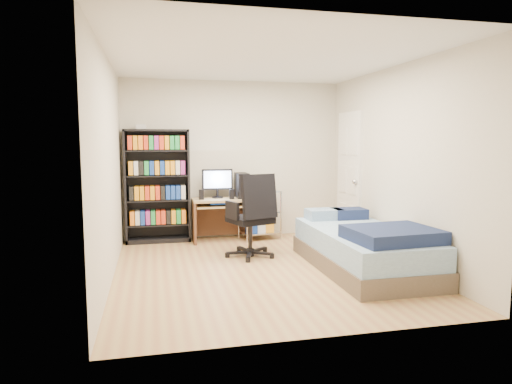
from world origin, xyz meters
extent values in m
cube|color=tan|center=(0.00, 0.00, -0.02)|extent=(3.50, 4.00, 0.04)
cube|color=silver|center=(0.00, 0.00, 2.52)|extent=(3.50, 4.00, 0.04)
cube|color=beige|center=(0.00, 2.02, 1.25)|extent=(3.50, 0.04, 2.50)
cube|color=beige|center=(0.00, -2.02, 1.25)|extent=(3.50, 0.04, 2.50)
cube|color=beige|center=(-1.77, 0.00, 1.25)|extent=(0.04, 4.00, 2.50)
cube|color=beige|center=(1.77, 0.00, 1.25)|extent=(0.04, 4.00, 2.50)
cube|color=black|center=(-1.21, 1.84, 0.86)|extent=(0.97, 0.32, 1.73)
cube|color=black|center=(-1.21, 1.84, 0.27)|extent=(0.91, 0.30, 0.02)
cube|color=red|center=(-1.21, 1.83, 0.39)|extent=(0.84, 0.26, 0.21)
cube|color=black|center=(-1.21, 1.84, 0.65)|extent=(0.91, 0.30, 0.02)
cube|color=#163B9E|center=(-1.21, 1.83, 0.77)|extent=(0.84, 0.26, 0.21)
cube|color=black|center=(-1.21, 1.84, 1.03)|extent=(0.91, 0.30, 0.02)
cube|color=orange|center=(-1.21, 1.83, 1.15)|extent=(0.84, 0.26, 0.21)
cube|color=black|center=(-1.21, 1.84, 1.40)|extent=(0.91, 0.30, 0.02)
cube|color=#1E8D40|center=(-1.21, 1.83, 1.53)|extent=(0.84, 0.26, 0.21)
cube|color=silver|center=(-1.43, 1.84, 1.76)|extent=(0.15, 0.14, 0.07)
cube|color=tan|center=(-0.25, 1.68, 0.65)|extent=(0.89, 0.49, 0.04)
cube|color=#36281D|center=(-0.68, 1.68, 0.31)|extent=(0.04, 0.49, 0.63)
cube|color=#36281D|center=(0.17, 1.68, 0.31)|extent=(0.04, 0.49, 0.63)
cube|color=#36281D|center=(-0.25, 1.91, 0.33)|extent=(0.85, 0.03, 0.58)
cube|color=tan|center=(-0.25, 1.61, 0.56)|extent=(0.80, 0.40, 0.02)
cube|color=black|center=(-0.25, 1.59, 0.58)|extent=(0.39, 0.13, 0.02)
cube|color=black|center=(-0.30, 1.78, 0.96)|extent=(0.48, 0.04, 0.32)
cube|color=silver|center=(-0.30, 1.75, 0.96)|extent=(0.43, 0.01, 0.27)
cube|color=black|center=(0.08, 1.73, 0.86)|extent=(0.18, 0.37, 0.39)
cube|color=black|center=(-0.56, 1.64, 0.74)|extent=(0.07, 0.07, 0.15)
cube|color=black|center=(-0.10, 1.59, 0.74)|extent=(0.07, 0.07, 0.15)
cylinder|color=black|center=(-0.01, 0.65, 0.28)|extent=(0.05, 0.05, 0.40)
cube|color=black|center=(-0.01, 0.65, 0.50)|extent=(0.64, 0.64, 0.08)
cube|color=black|center=(0.06, 0.43, 0.84)|extent=(0.51, 0.30, 0.58)
cube|color=black|center=(-0.27, 0.56, 0.65)|extent=(0.14, 0.31, 0.23)
cube|color=black|center=(0.24, 0.73, 0.65)|extent=(0.14, 0.31, 0.23)
cylinder|color=silver|center=(0.11, 1.45, 0.39)|extent=(0.03, 0.03, 0.78)
cylinder|color=silver|center=(0.67, 1.53, 0.39)|extent=(0.03, 0.03, 0.78)
cylinder|color=silver|center=(0.05, 1.84, 0.39)|extent=(0.03, 0.03, 0.78)
cylinder|color=silver|center=(0.61, 1.93, 0.39)|extent=(0.03, 0.03, 0.78)
cube|color=silver|center=(0.36, 1.69, 0.11)|extent=(0.62, 0.48, 0.02)
cube|color=silver|center=(0.36, 1.69, 0.44)|extent=(0.62, 0.48, 0.02)
cube|color=silver|center=(0.36, 1.69, 0.77)|extent=(0.62, 0.48, 0.02)
cube|color=#B61A33|center=(0.36, 1.69, 0.87)|extent=(0.29, 0.34, 0.18)
cube|color=brown|center=(1.19, -0.26, 0.11)|extent=(1.08, 2.16, 0.22)
cube|color=#94BCDD|center=(1.19, -0.26, 0.35)|extent=(1.04, 2.12, 0.26)
cube|color=#162145|center=(1.24, -0.85, 0.54)|extent=(0.97, 0.82, 0.15)
cube|color=#A0C6E4|center=(1.03, 0.61, 0.55)|extent=(0.49, 0.32, 0.14)
cube|color=#162145|center=(1.38, 0.58, 0.55)|extent=(0.45, 0.32, 0.14)
cube|color=#462B16|center=(1.19, -0.31, 0.48)|extent=(0.30, 0.24, 0.02)
cube|color=silver|center=(1.73, 1.35, 1.00)|extent=(0.05, 0.80, 2.00)
sphere|color=silver|center=(1.67, 1.03, 0.95)|extent=(0.08, 0.08, 0.08)
camera|label=1|loc=(-1.28, -5.27, 1.56)|focal=32.00mm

